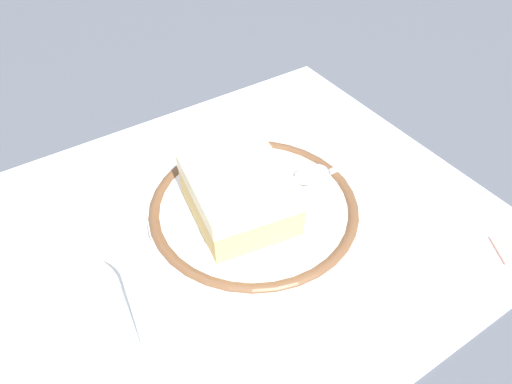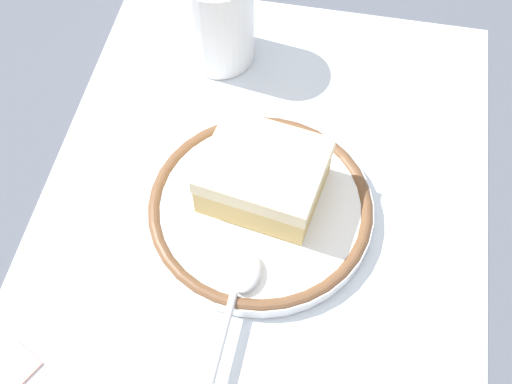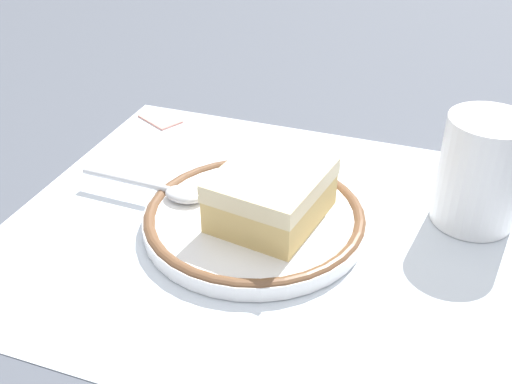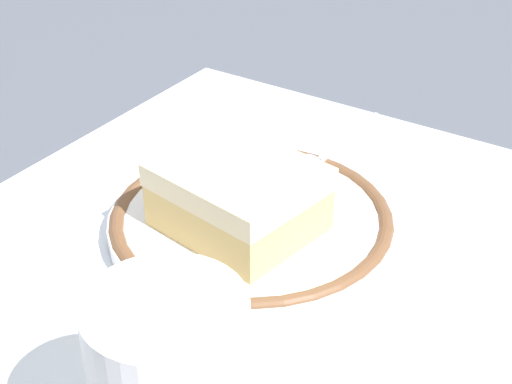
% 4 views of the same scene
% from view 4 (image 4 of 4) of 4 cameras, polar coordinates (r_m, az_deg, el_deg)
% --- Properties ---
extents(ground_plane, '(2.40, 2.40, 0.00)m').
position_cam_4_polar(ground_plane, '(0.51, -1.92, -4.48)').
color(ground_plane, '#4C515B').
extents(placemat, '(0.48, 0.39, 0.00)m').
position_cam_4_polar(placemat, '(0.51, -1.92, -4.41)').
color(placemat, silver).
rests_on(placemat, ground_plane).
extents(plate, '(0.19, 0.19, 0.02)m').
position_cam_4_polar(plate, '(0.52, -0.00, -2.33)').
color(plate, white).
rests_on(plate, placemat).
extents(cake_slice, '(0.10, 0.11, 0.05)m').
position_cam_4_polar(cake_slice, '(0.49, -1.46, -0.30)').
color(cake_slice, '#DBB76B').
rests_on(cake_slice, plate).
extents(spoon, '(0.13, 0.03, 0.01)m').
position_cam_4_polar(spoon, '(0.57, 4.68, 2.42)').
color(spoon, silver).
rests_on(spoon, plate).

